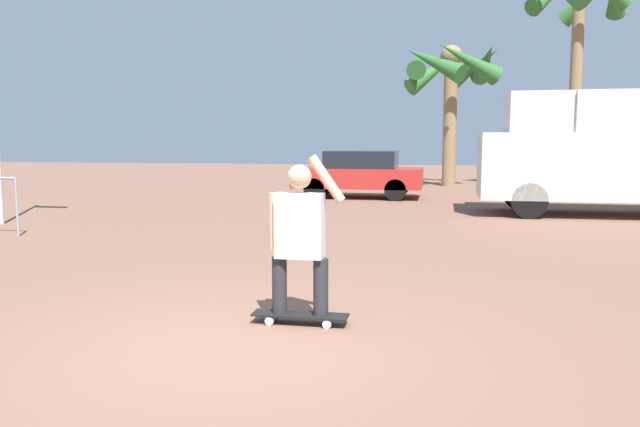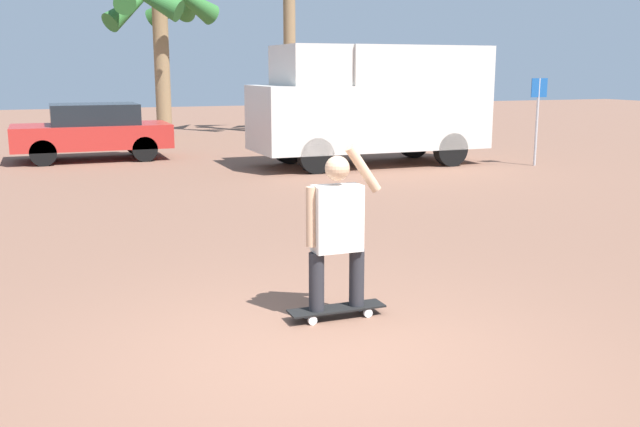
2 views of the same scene
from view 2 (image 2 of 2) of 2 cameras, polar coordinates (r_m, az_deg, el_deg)
ground_plane at (r=5.82m, az=-0.20°, el=-11.24°), size 80.00×80.00×0.00m
skateboard at (r=6.61m, az=1.34°, el=-7.68°), size 0.91×0.23×0.10m
person_skateboarder at (r=6.40m, az=1.37°, el=-0.85°), size 0.72×0.22×1.50m
camper_van at (r=17.19m, az=4.28°, el=9.00°), size 5.54×2.11×2.80m
parked_car_red at (r=19.02m, az=-17.73°, el=6.35°), size 3.82×1.88×1.41m
palm_tree_center_background at (r=24.87m, az=-12.68°, el=15.85°), size 3.97×4.10×5.43m
street_sign at (r=17.72m, az=17.02°, el=7.99°), size 0.44×0.06×2.06m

